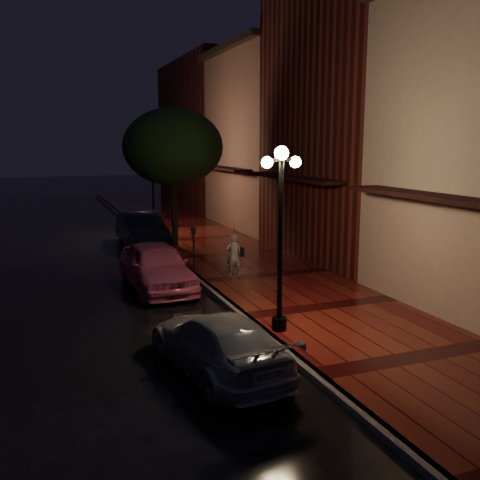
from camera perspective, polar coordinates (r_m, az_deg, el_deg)
name	(u,v)px	position (r m, az deg, el deg)	size (l,w,h in m)	color
ground	(203,285)	(17.30, -3.96, -4.85)	(120.00, 120.00, 0.00)	black
sidewalk	(267,277)	(18.04, 2.90, -3.95)	(4.50, 60.00, 0.15)	#4B0D0D
curb	(203,283)	(17.28, -3.97, -4.61)	(0.25, 60.00, 0.15)	#595451
storefront_mid	(360,117)	(21.55, 12.71, 12.70)	(5.00, 8.00, 11.00)	#511914
storefront_far	(273,143)	(28.55, 3.58, 10.30)	(5.00, 8.00, 9.00)	#8C5951
storefront_extra	(214,135)	(37.87, -2.83, 11.08)	(5.00, 12.00, 10.00)	#511914
streetlamp_near	(280,228)	(12.30, 4.34, 1.28)	(0.96, 0.36, 4.31)	black
streetlamp_far	(153,184)	(25.58, -9.26, 5.91)	(0.96, 0.36, 4.31)	black
street_tree	(173,149)	(22.63, -7.14, 9.57)	(4.16, 4.16, 5.80)	black
pink_car	(157,266)	(16.85, -8.87, -2.77)	(1.75, 4.34, 1.48)	#C35079
navy_car	(142,230)	(23.76, -10.43, 1.06)	(1.60, 4.60, 1.52)	black
silver_car	(218,343)	(10.88, -2.40, -10.90)	(1.66, 4.09, 1.19)	#98999F
woman_with_umbrella	(234,236)	(17.50, -0.63, 0.40)	(0.85, 0.87, 2.05)	white
parking_meter	(194,244)	(18.55, -4.97, -0.46)	(0.16, 0.13, 1.51)	black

